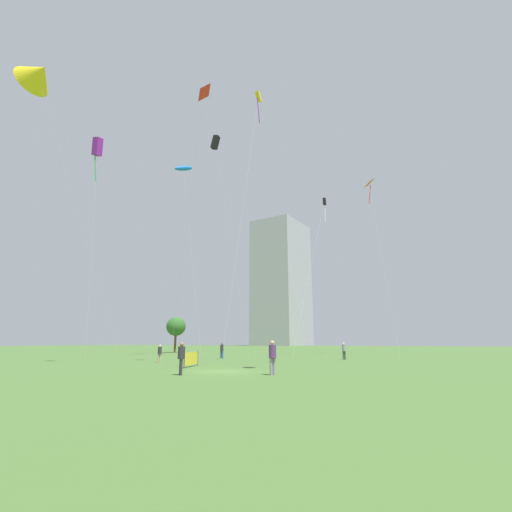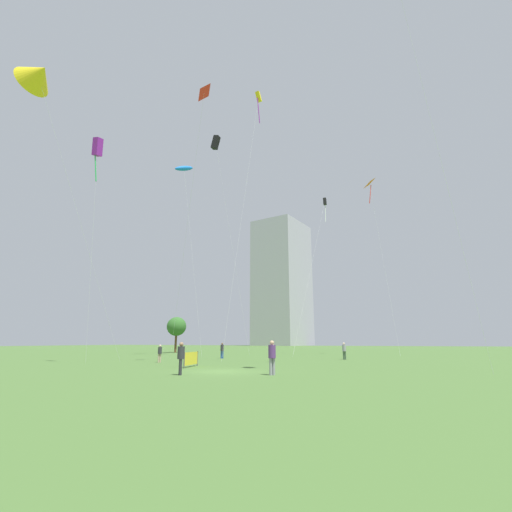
{
  "view_description": "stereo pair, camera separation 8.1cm",
  "coord_description": "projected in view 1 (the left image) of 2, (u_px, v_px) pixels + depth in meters",
  "views": [
    {
      "loc": [
        10.93,
        -20.65,
        1.82
      ],
      "look_at": [
        -0.92,
        7.69,
        9.14
      ],
      "focal_mm": 25.18,
      "sensor_mm": 36.0,
      "label": 1
    },
    {
      "loc": [
        11.0,
        -20.62,
        1.82
      ],
      "look_at": [
        -0.92,
        7.69,
        9.14
      ],
      "focal_mm": 25.18,
      "sensor_mm": 36.0,
      "label": 2
    }
  ],
  "objects": [
    {
      "name": "kite_flying_4",
      "position": [
        324.0,
        204.0,
        55.68
      ],
      "size": [
        2.96,
        10.31,
        23.63
      ],
      "color": "silver",
      "rests_on": "ground"
    },
    {
      "name": "person_standing_3",
      "position": [
        181.0,
        356.0,
        20.07
      ],
      "size": [
        0.4,
        0.4,
        1.78
      ],
      "rotation": [
        0.0,
        0.0,
        5.42
      ],
      "color": "#2D2D33",
      "rests_on": "ground"
    },
    {
      "name": "person_standing_2",
      "position": [
        344.0,
        350.0,
        37.06
      ],
      "size": [
        0.38,
        0.38,
        1.71
      ],
      "rotation": [
        0.0,
        0.0,
        3.56
      ],
      "color": "#3F593F",
      "rests_on": "ground"
    },
    {
      "name": "ground",
      "position": [
        222.0,
        372.0,
        22.21
      ],
      "size": [
        280.0,
        280.0,
        0.0
      ],
      "primitive_type": "plane",
      "color": "#476B30"
    },
    {
      "name": "person_standing_4",
      "position": [
        273.0,
        352.0,
        32.7
      ],
      "size": [
        0.34,
        0.34,
        1.55
      ],
      "rotation": [
        0.0,
        0.0,
        2.81
      ],
      "color": "#593372",
      "rests_on": "ground"
    },
    {
      "name": "distant_highrise_0",
      "position": [
        281.0,
        283.0,
        168.85
      ],
      "size": [
        24.02,
        27.83,
        57.26
      ],
      "primitive_type": "cube",
      "rotation": [
        0.0,
        0.0,
        -0.17
      ],
      "color": "#A8A8AD",
      "rests_on": "ground"
    },
    {
      "name": "kite_flying_5",
      "position": [
        258.0,
        99.0,
        45.0
      ],
      "size": [
        1.61,
        6.4,
        32.5
      ],
      "color": "silver",
      "rests_on": "ground"
    },
    {
      "name": "kite_flying_3",
      "position": [
        38.0,
        75.0,
        28.66
      ],
      "size": [
        3.02,
        12.68,
        24.18
      ],
      "color": "silver",
      "rests_on": "ground"
    },
    {
      "name": "kite_flying_7",
      "position": [
        369.0,
        186.0,
        54.08
      ],
      "size": [
        3.11,
        3.87,
        25.77
      ],
      "color": "silver",
      "rests_on": "ground"
    },
    {
      "name": "kite_flying_1",
      "position": [
        184.0,
        168.0,
        51.87
      ],
      "size": [
        4.97,
        3.07,
        27.08
      ],
      "color": "silver",
      "rests_on": "ground"
    },
    {
      "name": "person_standing_0",
      "position": [
        222.0,
        349.0,
        39.6
      ],
      "size": [
        0.37,
        0.37,
        1.67
      ],
      "rotation": [
        0.0,
        0.0,
        3.37
      ],
      "color": "#1E478C",
      "rests_on": "ground"
    },
    {
      "name": "person_standing_5",
      "position": [
        160.0,
        352.0,
        31.89
      ],
      "size": [
        0.34,
        0.34,
        1.54
      ],
      "rotation": [
        0.0,
        0.0,
        4.15
      ],
      "color": "tan",
      "rests_on": "ground"
    },
    {
      "name": "kite_flying_2",
      "position": [
        203.0,
        98.0,
        34.67
      ],
      "size": [
        8.61,
        8.45,
        25.76
      ],
      "color": "silver",
      "rests_on": "ground"
    },
    {
      "name": "kite_flying_0",
      "position": [
        97.0,
        148.0,
        32.99
      ],
      "size": [
        1.41,
        2.57,
        20.17
      ],
      "color": "silver",
      "rests_on": "ground"
    },
    {
      "name": "park_tree_0",
      "position": [
        176.0,
        327.0,
        60.62
      ],
      "size": [
        3.23,
        3.23,
        5.86
      ],
      "color": "brown",
      "rests_on": "ground"
    },
    {
      "name": "event_banner",
      "position": [
        191.0,
        359.0,
        26.32
      ],
      "size": [
        0.6,
        2.64,
        1.11
      ],
      "color": "#4C4C4C",
      "rests_on": "ground"
    },
    {
      "name": "person_standing_1",
      "position": [
        272.0,
        355.0,
        20.09
      ],
      "size": [
        0.42,
        0.42,
        1.87
      ],
      "rotation": [
        0.0,
        0.0,
        0.9
      ],
      "color": "gray",
      "rests_on": "ground"
    },
    {
      "name": "kite_flying_8",
      "position": [
        215.0,
        143.0,
        51.88
      ],
      "size": [
        4.23,
        4.7,
        30.9
      ],
      "color": "silver",
      "rests_on": "ground"
    }
  ]
}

